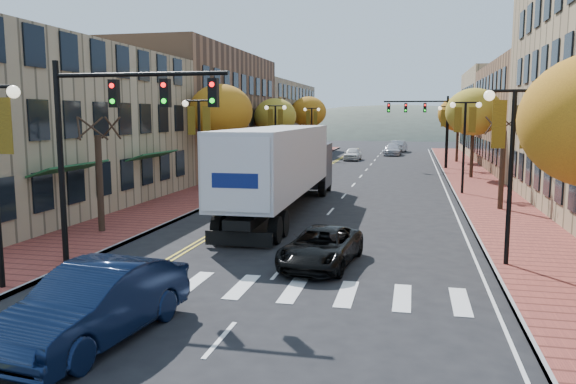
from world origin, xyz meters
The scene contains 29 objects.
ground centered at (0.00, 0.00, 0.00)m, with size 200.00×200.00×0.00m, color black.
sidewalk_left centered at (-9.00, 32.50, 0.07)m, with size 4.00×85.00×0.15m, color brown.
sidewalk_right centered at (9.00, 32.50, 0.07)m, with size 4.00×85.00×0.15m, color brown.
building_left_near centered at (-17.00, 13.00, 4.50)m, with size 12.00×22.00×9.00m, color #9E8966.
building_left_mid centered at (-17.00, 36.00, 5.50)m, with size 12.00×24.00×11.00m, color brown.
building_left_far centered at (-17.00, 61.00, 4.75)m, with size 12.00×26.00×9.50m, color #9E8966.
building_right_mid centered at (18.50, 42.00, 5.00)m, with size 15.00×24.00×10.00m, color brown.
building_right_far centered at (18.50, 64.00, 5.50)m, with size 15.00×20.00×11.00m, color #9E8966.
tree_left_a centered at (-9.00, 8.00, 2.25)m, with size 0.28×0.28×4.20m.
tree_left_b centered at (-9.00, 24.00, 5.45)m, with size 4.48×4.48×7.21m.
tree_left_c centered at (-9.00, 40.00, 5.05)m, with size 4.16×4.16×6.69m.
tree_left_d centered at (-9.00, 58.00, 5.60)m, with size 4.61×4.61×7.42m.
tree_right_b centered at (9.00, 18.00, 2.25)m, with size 0.28×0.28×4.20m.
tree_right_c centered at (9.00, 34.00, 5.45)m, with size 4.48×4.48×7.21m.
tree_right_d centered at (9.00, 50.00, 5.29)m, with size 4.35×4.35×7.00m.
lamp_left_b centered at (-7.50, 16.00, 4.29)m, with size 1.96×0.36×6.05m.
lamp_left_c centered at (-7.50, 34.00, 4.29)m, with size 1.96×0.36×6.05m.
lamp_left_d centered at (-7.50, 52.00, 4.29)m, with size 1.96×0.36×6.05m.
lamp_right_a centered at (7.50, 6.00, 4.29)m, with size 1.96×0.36×6.05m.
lamp_right_b centered at (7.50, 24.00, 4.29)m, with size 1.96×0.36×6.05m.
lamp_right_c centered at (7.50, 42.00, 4.29)m, with size 1.96×0.36×6.05m.
traffic_mast_near centered at (-5.48, 3.00, 4.92)m, with size 6.10×0.35×7.00m.
traffic_mast_far centered at (5.48, 42.00, 4.92)m, with size 6.10×0.34×7.00m.
semi_truck centered at (-2.42, 15.23, 2.67)m, with size 3.22×18.33×4.57m.
navy_sedan centered at (-2.78, -2.68, 0.89)m, with size 1.89×5.42×1.79m, color black.
black_suv centered at (1.26, 4.98, 0.66)m, with size 2.18×4.72×1.31m, color black.
car_far_white centered at (-2.50, 51.14, 0.74)m, with size 1.74×4.33×1.47m, color silver.
car_far_silver centered at (1.73, 60.33, 0.75)m, with size 2.11×5.18×1.50m, color #B5B4BD.
car_far_oncoming centered at (2.37, 67.24, 0.82)m, with size 1.73×4.96×1.64m, color #9E9EA5.
Camera 1 is at (4.26, -13.87, 5.21)m, focal length 35.00 mm.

